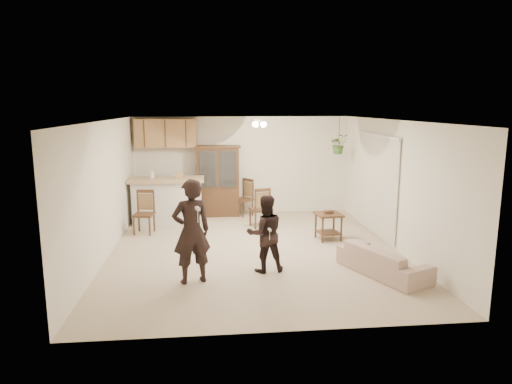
{
  "coord_description": "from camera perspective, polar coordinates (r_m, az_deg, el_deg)",
  "views": [
    {
      "loc": [
        -0.83,
        -8.43,
        2.76
      ],
      "look_at": [
        0.07,
        0.4,
        1.08
      ],
      "focal_mm": 32.0,
      "sensor_mm": 36.0,
      "label": 1
    }
  ],
  "objects": [
    {
      "name": "child",
      "position": [
        7.67,
        1.15,
        -5.1
      ],
      "size": [
        0.71,
        0.59,
        1.35
      ],
      "primitive_type": "imported",
      "rotation": [
        0.0,
        0.0,
        3.26
      ],
      "color": "black",
      "rests_on": "floor"
    },
    {
      "name": "controller_child",
      "position": [
        7.34,
        1.72,
        -4.74
      ],
      "size": [
        0.05,
        0.12,
        0.04
      ],
      "primitive_type": "cube",
      "rotation": [
        0.0,
        0.0,
        3.26
      ],
      "color": "white",
      "rests_on": "child"
    },
    {
      "name": "side_table",
      "position": [
        9.67,
        9.03,
        -4.22
      ],
      "size": [
        0.57,
        0.57,
        0.62
      ],
      "rotation": [
        0.0,
        0.0,
        0.12
      ],
      "color": "#351B13",
      "rests_on": "floor"
    },
    {
      "name": "chair_bar",
      "position": [
        10.32,
        -13.82,
        -3.61
      ],
      "size": [
        0.48,
        0.48,
        0.95
      ],
      "rotation": [
        0.0,
        0.0,
        -0.17
      ],
      "color": "#351B13",
      "rests_on": "floor"
    },
    {
      "name": "upper_cabinets",
      "position": [
        11.57,
        -11.21,
        7.22
      ],
      "size": [
        1.5,
        0.34,
        0.7
      ],
      "primitive_type": "cube",
      "color": "olive",
      "rests_on": "wall_back"
    },
    {
      "name": "plant_cord",
      "position": [
        11.29,
        10.36,
        7.55
      ],
      "size": [
        0.01,
        0.01,
        0.65
      ],
      "primitive_type": "cylinder",
      "color": "black",
      "rests_on": "ceiling"
    },
    {
      "name": "ceiling_fixture",
      "position": [
        9.69,
        0.27,
        8.56
      ],
      "size": [
        0.36,
        0.36,
        0.2
      ],
      "primitive_type": null,
      "color": "#FFE8BF",
      "rests_on": "ceiling"
    },
    {
      "name": "wall_back",
      "position": [
        11.81,
        -1.75,
        3.35
      ],
      "size": [
        5.5,
        0.02,
        2.5
      ],
      "primitive_type": "cube",
      "color": "white",
      "rests_on": "ground"
    },
    {
      "name": "hanging_plant",
      "position": [
        11.31,
        10.31,
        5.91
      ],
      "size": [
        0.43,
        0.37,
        0.48
      ],
      "primitive_type": "imported",
      "color": "#2A5622",
      "rests_on": "ceiling"
    },
    {
      "name": "floor",
      "position": [
        8.91,
        -0.21,
        -7.35
      ],
      "size": [
        6.5,
        6.5,
        0.0
      ],
      "primitive_type": "plane",
      "color": "#BCAB8E",
      "rests_on": "ground"
    },
    {
      "name": "wall_front",
      "position": [
        5.46,
        3.13,
        -5.39
      ],
      "size": [
        5.5,
        0.02,
        2.5
      ],
      "primitive_type": "cube",
      "color": "white",
      "rests_on": "ground"
    },
    {
      "name": "wall_right",
      "position": [
        9.28,
        16.94,
        0.86
      ],
      "size": [
        0.02,
        6.5,
        2.5
      ],
      "primitive_type": "cube",
      "color": "white",
      "rests_on": "ground"
    },
    {
      "name": "bar_top",
      "position": [
        10.97,
        -11.1,
        1.52
      ],
      "size": [
        1.75,
        0.7,
        0.08
      ],
      "primitive_type": "cube",
      "color": "tan",
      "rests_on": "breakfast_bar"
    },
    {
      "name": "sofa",
      "position": [
        7.9,
        15.66,
        -7.37
      ],
      "size": [
        1.42,
        2.01,
        0.73
      ],
      "primitive_type": "imported",
      "rotation": [
        0.0,
        0.0,
        1.99
      ],
      "color": "#C2B4A0",
      "rests_on": "floor"
    },
    {
      "name": "wall_left",
      "position": [
        8.78,
        -18.37,
        0.24
      ],
      "size": [
        0.02,
        6.5,
        2.5
      ],
      "primitive_type": "cube",
      "color": "white",
      "rests_on": "ground"
    },
    {
      "name": "vertical_blinds",
      "position": [
        10.12,
        14.74,
        0.9
      ],
      "size": [
        0.06,
        2.3,
        2.1
      ],
      "primitive_type": null,
      "color": "beige",
      "rests_on": "wall_right"
    },
    {
      "name": "ceiling",
      "position": [
        8.48,
        -0.22,
        8.93
      ],
      "size": [
        5.5,
        6.5,
        0.02
      ],
      "primitive_type": "cube",
      "color": "silver",
      "rests_on": "wall_back"
    },
    {
      "name": "china_hutch",
      "position": [
        11.58,
        -4.75,
        1.33
      ],
      "size": [
        1.15,
        0.47,
        1.79
      ],
      "rotation": [
        0.0,
        0.0,
        -0.03
      ],
      "color": "#351B13",
      "rests_on": "floor"
    },
    {
      "name": "chair_hutch_left",
      "position": [
        11.65,
        -1.63,
        -1.68
      ],
      "size": [
        0.58,
        0.58,
        0.94
      ],
      "rotation": [
        0.0,
        0.0,
        -0.9
      ],
      "color": "#351B13",
      "rests_on": "floor"
    },
    {
      "name": "breakfast_bar",
      "position": [
        11.07,
        -11.0,
        -1.29
      ],
      "size": [
        1.6,
        0.55,
        1.0
      ],
      "primitive_type": "cube",
      "color": "silver",
      "rests_on": "floor"
    },
    {
      "name": "adult",
      "position": [
        7.2,
        -8.08,
        -4.4
      ],
      "size": [
        0.75,
        0.61,
        1.8
      ],
      "primitive_type": "imported",
      "rotation": [
        0.0,
        0.0,
        3.44
      ],
      "color": "black",
      "rests_on": "floor"
    },
    {
      "name": "controller_adult",
      "position": [
        6.74,
        -7.31,
        -2.09
      ],
      "size": [
        0.09,
        0.15,
        0.04
      ],
      "primitive_type": "cube",
      "rotation": [
        0.0,
        0.0,
        3.44
      ],
      "color": "white",
      "rests_on": "adult"
    },
    {
      "name": "chair_hutch_right",
      "position": [
        10.56,
        0.47,
        -2.98
      ],
      "size": [
        0.51,
        0.51,
        0.94
      ],
      "rotation": [
        0.0,
        0.0,
        3.41
      ],
      "color": "#351B13",
      "rests_on": "floor"
    }
  ]
}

